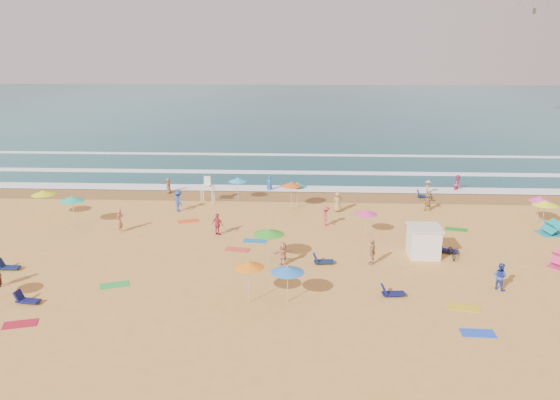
{
  "coord_description": "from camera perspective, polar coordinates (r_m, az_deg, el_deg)",
  "views": [
    {
      "loc": [
        -0.28,
        -37.6,
        14.15
      ],
      "look_at": [
        -2.31,
        6.0,
        1.5
      ],
      "focal_mm": 35.0,
      "sensor_mm": 36.0,
      "label": 1
    }
  ],
  "objects": [
    {
      "name": "ground",
      "position": [
        40.17,
        2.91,
        -4.48
      ],
      "size": [
        220.0,
        220.0,
        0.0
      ],
      "primitive_type": "plane",
      "color": "gold",
      "rests_on": "ground"
    },
    {
      "name": "towels",
      "position": [
        37.46,
        4.59,
        -6.06
      ],
      "size": [
        35.48,
        18.68,
        0.03
      ],
      "color": "#AE152A",
      "rests_on": "ground"
    },
    {
      "name": "ocean",
      "position": [
        122.42,
        2.83,
        9.51
      ],
      "size": [
        220.0,
        140.0,
        0.18
      ],
      "primitive_type": "cube",
      "color": "#0C4756",
      "rests_on": "ground"
    },
    {
      "name": "lifeguard_stand",
      "position": [
        50.16,
        -7.57,
        0.88
      ],
      "size": [
        1.2,
        1.2,
        2.1
      ],
      "primitive_type": null,
      "color": "white",
      "rests_on": "ground"
    },
    {
      "name": "cabana_roof",
      "position": [
        38.32,
        14.89,
        -2.79
      ],
      "size": [
        2.2,
        2.2,
        0.12
      ],
      "primitive_type": "cube",
      "color": "silver",
      "rests_on": "cabana"
    },
    {
      "name": "beach_umbrellas",
      "position": [
        40.11,
        3.35,
        -1.35
      ],
      "size": [
        59.06,
        22.95,
        0.79
      ],
      "color": "green",
      "rests_on": "ground"
    },
    {
      "name": "wet_sand",
      "position": [
        52.06,
        2.88,
        0.38
      ],
      "size": [
        220.0,
        220.0,
        0.0
      ],
      "primitive_type": "plane",
      "color": "olive",
      "rests_on": "ground"
    },
    {
      "name": "beachgoers",
      "position": [
        44.09,
        2.01,
        -1.48
      ],
      "size": [
        42.0,
        24.61,
        2.11
      ],
      "color": "#213A9D",
      "rests_on": "ground"
    },
    {
      "name": "cabana",
      "position": [
        38.67,
        14.78,
        -4.28
      ],
      "size": [
        2.0,
        2.0,
        2.0
      ],
      "primitive_type": "cube",
      "color": "white",
      "rests_on": "ground"
    },
    {
      "name": "surf_foam",
      "position": [
        60.57,
        2.87,
        2.73
      ],
      "size": [
        200.0,
        18.7,
        0.05
      ],
      "color": "white",
      "rests_on": "ground"
    },
    {
      "name": "bicycle",
      "position": [
        39.03,
        17.55,
        -5.17
      ],
      "size": [
        0.61,
        1.73,
        0.91
      ],
      "primitive_type": "imported",
      "rotation": [
        0.0,
        0.0,
        0.0
      ],
      "color": "black",
      "rests_on": "ground"
    },
    {
      "name": "popup_tents",
      "position": [
        43.49,
        27.1,
        -3.84
      ],
      "size": [
        4.26,
        8.73,
        1.2
      ],
      "color": "#D32E69",
      "rests_on": "ground"
    },
    {
      "name": "loungers",
      "position": [
        38.08,
        10.92,
        -5.68
      ],
      "size": [
        51.07,
        23.65,
        0.34
      ],
      "color": "#0E1C48",
      "rests_on": "ground"
    }
  ]
}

